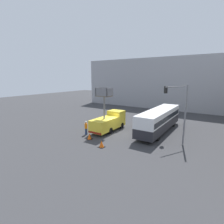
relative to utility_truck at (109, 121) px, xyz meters
name	(u,v)px	position (x,y,z in m)	size (l,w,h in m)	color
ground_plane	(116,133)	(1.36, -0.24, -1.45)	(120.00, 120.00, 0.00)	#38383A
building_backdrop_far	(170,83)	(1.36, 25.89, 4.72)	(44.00, 10.00, 12.35)	#9E9EA3
utility_truck	(109,121)	(0.00, 0.00, 0.00)	(2.24, 6.27, 6.31)	yellow
city_bus	(159,119)	(6.27, 3.65, 0.44)	(2.57, 12.03, 3.21)	#232328
traffic_light_pole	(178,104)	(9.35, 0.61, 3.17)	(3.10, 2.85, 6.94)	slate
road_worker_near_truck	(86,128)	(-1.61, -3.20, -0.49)	(0.38, 0.38, 1.91)	navy
road_worker_directing	(144,128)	(4.93, 1.26, -0.57)	(0.38, 0.38, 1.77)	navy
traffic_cone_near_truck	(102,144)	(2.80, -5.59, -1.09)	(0.68, 0.68, 0.78)	black
traffic_cone_mid_road	(89,136)	(-0.04, -4.35, -1.09)	(0.67, 0.67, 0.76)	black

